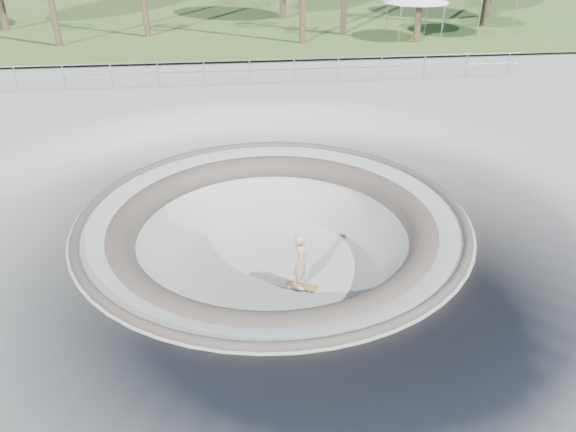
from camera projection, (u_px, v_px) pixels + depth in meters
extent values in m
plane|color=#9F9F9A|center=(273.00, 216.00, 14.83)|extent=(180.00, 180.00, 0.00)
torus|color=#9F9F9A|center=(274.00, 278.00, 15.81)|extent=(14.00, 14.00, 4.00)
cylinder|color=#9F9F9A|center=(274.00, 276.00, 15.79)|extent=(6.60, 6.60, 0.10)
torus|color=#524B41|center=(273.00, 217.00, 14.84)|extent=(10.24, 10.24, 0.24)
torus|color=#524B41|center=(273.00, 231.00, 15.05)|extent=(8.91, 8.91, 0.81)
cube|color=#3C6127|center=(236.00, 4.00, 44.19)|extent=(180.00, 36.00, 0.12)
ellipsoid|color=brown|center=(39.00, 40.00, 63.57)|extent=(50.40, 36.00, 23.40)
ellipsoid|color=brown|center=(296.00, 37.00, 71.45)|extent=(61.60, 44.00, 28.60)
ellipsoid|color=brown|center=(532.00, 25.00, 65.84)|extent=(42.00, 30.00, 19.50)
cylinder|color=#94979C|center=(249.00, 60.00, 24.66)|extent=(25.00, 0.05, 0.05)
cylinder|color=#94979C|center=(250.00, 70.00, 24.88)|extent=(25.00, 0.05, 0.05)
cube|color=olive|center=(301.00, 286.00, 15.19)|extent=(0.89, 0.59, 0.02)
cylinder|color=#B4B3B9|center=(301.00, 287.00, 15.21)|extent=(0.11, 0.18, 0.04)
cylinder|color=#B4B3B9|center=(301.00, 287.00, 15.21)|extent=(0.11, 0.18, 0.04)
cylinder|color=beige|center=(301.00, 287.00, 15.21)|extent=(0.08, 0.06, 0.07)
cylinder|color=beige|center=(301.00, 287.00, 15.21)|extent=(0.08, 0.06, 0.07)
cylinder|color=beige|center=(301.00, 287.00, 15.21)|extent=(0.08, 0.06, 0.07)
cylinder|color=beige|center=(301.00, 287.00, 15.21)|extent=(0.08, 0.06, 0.07)
imported|color=tan|center=(301.00, 261.00, 14.80)|extent=(0.45, 0.62, 1.59)
cylinder|color=#94979C|center=(399.00, 26.00, 31.06)|extent=(0.06, 0.06, 1.94)
cylinder|color=#94979C|center=(442.00, 25.00, 31.30)|extent=(0.06, 0.06, 1.94)
cylinder|color=#94979C|center=(387.00, 18.00, 33.21)|extent=(0.06, 0.06, 1.94)
cylinder|color=#94979C|center=(427.00, 17.00, 33.44)|extent=(0.06, 0.06, 1.94)
cube|color=white|center=(416.00, 2.00, 31.73)|extent=(2.75, 2.75, 0.08)
cylinder|color=#94979C|center=(466.00, 19.00, 32.12)|extent=(0.06, 0.06, 2.23)
cylinder|color=#94979C|center=(513.00, 18.00, 32.39)|extent=(0.06, 0.06, 2.23)
cylinder|color=#94979C|center=(448.00, 10.00, 34.58)|extent=(0.06, 0.06, 2.23)
cylinder|color=#94979C|center=(492.00, 10.00, 34.85)|extent=(0.06, 0.06, 2.23)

